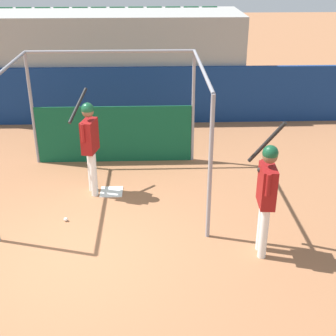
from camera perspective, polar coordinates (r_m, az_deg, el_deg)
ground_plane at (r=7.78m, az=-11.09°, el=-9.96°), size 60.00×60.00×0.00m
outfield_wall at (r=12.94m, az=-7.63°, el=8.71°), size 24.00×0.12×1.55m
bleacher_section at (r=14.00m, az=-7.34°, el=12.70°), size 7.60×2.40×2.83m
batting_cage at (r=9.87m, az=-6.89°, el=5.43°), size 3.57×3.23×2.51m
home_plate at (r=9.41m, az=-6.90°, el=-2.89°), size 0.44×0.44×0.02m
player_batter at (r=8.99m, az=-9.54°, el=3.46°), size 0.54×0.91×1.97m
player_waiting at (r=7.17m, az=11.91°, el=-2.58°), size 0.51×0.80×2.13m
baseball at (r=8.58m, az=-12.35°, el=-6.13°), size 0.07×0.07×0.07m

